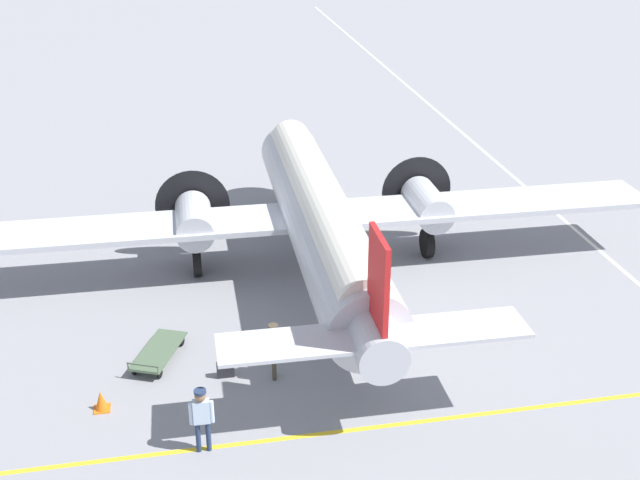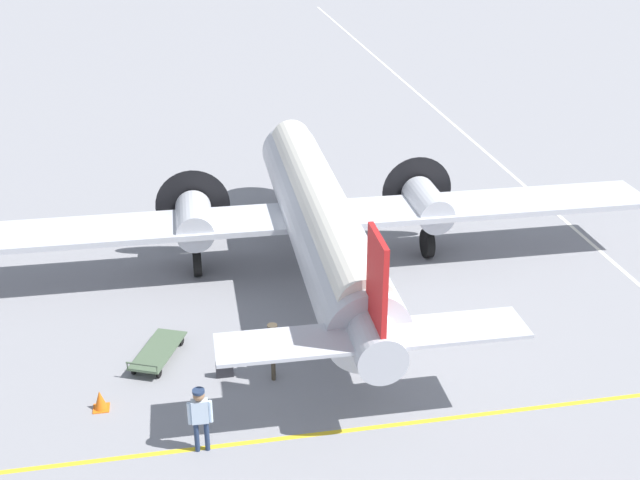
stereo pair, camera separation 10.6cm
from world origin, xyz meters
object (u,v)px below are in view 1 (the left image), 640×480
object	(u,v)px
crew_foreground	(202,413)
traffic_cone	(101,401)
airliner_main	(318,213)
baggage_cart	(158,352)
passenger_boarding	(274,345)
suitcase_near_door	(225,369)

from	to	relation	value
crew_foreground	traffic_cone	xyz separation A→B (m)	(-2.64, 2.23, -0.89)
airliner_main	baggage_cart	size ratio (longest dim) A/B	10.04
passenger_boarding	baggage_cart	distance (m)	3.72
suitcase_near_door	crew_foreground	bearing A→B (deg)	-104.41
passenger_boarding	suitcase_near_door	world-z (taller)	passenger_boarding
suitcase_near_door	baggage_cart	bearing A→B (deg)	146.64
suitcase_near_door	baggage_cart	size ratio (longest dim) A/B	0.20
baggage_cart	traffic_cone	size ratio (longest dim) A/B	4.37
crew_foreground	traffic_cone	bearing A→B (deg)	141.35
airliner_main	suitcase_near_door	size ratio (longest dim) A/B	49.29
airliner_main	suitcase_near_door	bearing A→B (deg)	147.33
passenger_boarding	traffic_cone	xyz separation A→B (m)	(-4.83, -0.61, -0.83)
airliner_main	traffic_cone	bearing A→B (deg)	133.50
crew_foreground	passenger_boarding	xyz separation A→B (m)	(2.19, 2.85, -0.06)
passenger_boarding	suitcase_near_door	distance (m)	1.66
passenger_boarding	crew_foreground	bearing A→B (deg)	150.74
baggage_cart	passenger_boarding	bearing A→B (deg)	-92.31
airliner_main	passenger_boarding	size ratio (longest dim) A/B	14.44
crew_foreground	traffic_cone	world-z (taller)	crew_foreground
suitcase_near_door	passenger_boarding	bearing A→B (deg)	-12.39
crew_foreground	airliner_main	bearing A→B (deg)	64.19
airliner_main	traffic_cone	size ratio (longest dim) A/B	43.86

